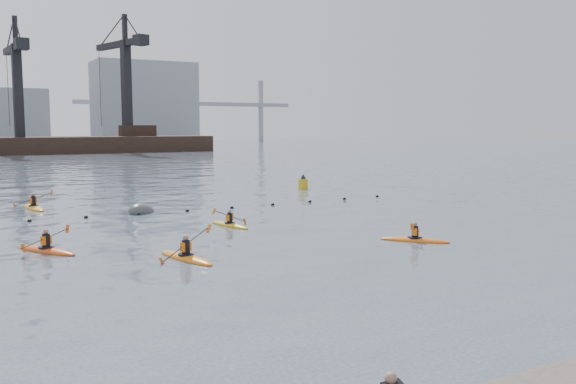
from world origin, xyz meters
name	(u,v)px	position (x,y,z in m)	size (l,w,h in m)	color
ground	(415,308)	(0.00, 0.00, 0.00)	(400.00, 400.00, 0.00)	#384552
float_line	(162,212)	(-0.50, 22.53, 0.03)	(33.24, 0.73, 0.24)	black
barge_pier	(19,144)	(-0.22, 110.00, 1.89)	(72.00, 19.30, 29.50)	black
skyline	(12,109)	(2.23, 150.27, 9.25)	(141.00, 28.00, 22.00)	gray
kayaker_0	(186,257)	(-3.66, 9.46, 0.11)	(2.40, 3.55, 1.41)	orange
kayaker_2	(47,249)	(-8.31, 13.67, 0.11)	(2.36, 3.35, 1.14)	#CA4513
kayaker_3	(230,224)	(1.11, 16.01, 0.10)	(2.12, 3.17, 1.17)	gold
kayaker_4	(415,239)	(6.82, 7.92, 0.10)	(2.59, 2.80, 1.13)	orange
kayaker_5	(34,207)	(-7.14, 28.27, 0.11)	(2.46, 3.68, 1.28)	gold
mooring_buoy	(142,212)	(-1.57, 23.24, 0.00)	(2.30, 1.36, 1.15)	#3B3E40
nav_buoy	(303,184)	(14.00, 30.21, 0.44)	(0.79, 0.79, 1.44)	#B8A112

